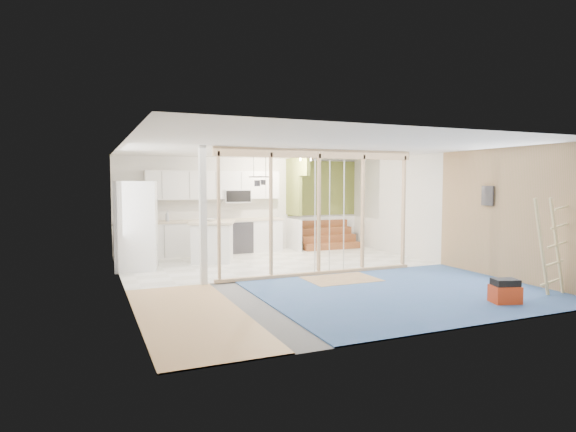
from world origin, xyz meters
name	(u,v)px	position (x,y,z in m)	size (l,w,h in m)	color
room	(305,213)	(0.00, 0.00, 1.30)	(7.01, 8.01, 2.61)	slate
floor_overlays	(307,275)	(0.07, 0.06, 0.01)	(7.00, 8.00, 0.03)	white
stud_frame	(295,199)	(-0.24, 0.00, 1.59)	(4.66, 0.14, 2.60)	tan
base_cabinets	(192,240)	(-1.61, 3.36, 0.47)	(4.45, 2.24, 0.93)	white
upper_cabinets	(217,186)	(-0.84, 3.82, 1.82)	(3.60, 0.41, 0.85)	white
green_partition	(316,216)	(2.04, 3.66, 0.94)	(2.25, 1.51, 2.60)	olive
pot_rack	(260,179)	(-0.31, 1.89, 2.00)	(0.52, 0.52, 0.72)	black
sheathing_panel	(513,215)	(3.48, -2.00, 1.30)	(0.02, 4.00, 2.60)	tan
electrical_panel	(488,196)	(3.43, -1.40, 1.65)	(0.04, 0.30, 0.40)	#37373C
ceiling_light	(305,159)	(1.40, 3.00, 2.54)	(0.32, 0.32, 0.08)	#FFEABF
fridge	(137,226)	(-3.08, 2.09, 0.97)	(0.99, 0.96, 1.95)	white
island	(213,242)	(-1.30, 2.49, 0.49)	(1.30, 1.30, 0.99)	white
bowl	(211,220)	(-1.30, 2.63, 1.01)	(0.23, 0.23, 0.06)	white
soap_bottle_a	(167,216)	(-2.18, 3.66, 1.07)	(0.10, 0.10, 0.27)	#ACB2C0
soap_bottle_b	(271,215)	(0.70, 3.75, 1.02)	(0.08, 0.08, 0.18)	silver
toolbox	(505,292)	(1.97, -3.24, 0.19)	(0.49, 0.42, 0.40)	#B33010
ladder	(551,246)	(3.13, -3.12, 0.85)	(0.89, 0.07, 1.65)	#DBC686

